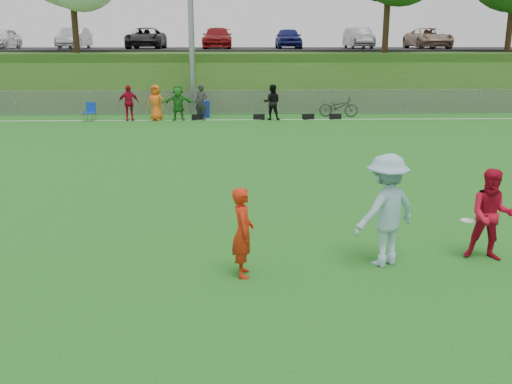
{
  "coord_description": "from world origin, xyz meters",
  "views": [
    {
      "loc": [
        -0.76,
        -9.59,
        3.85
      ],
      "look_at": [
        -0.4,
        0.5,
        1.11
      ],
      "focal_mm": 40.0,
      "sensor_mm": 36.0,
      "label": 1
    }
  ],
  "objects_px": {
    "player_red_left": "(243,232)",
    "frisbee": "(468,221)",
    "player_blue": "(386,210)",
    "player_red_center": "(492,215)",
    "bicycle": "(339,107)",
    "recycling_bin": "(204,109)"
  },
  "relations": [
    {
      "from": "player_red_left",
      "to": "player_red_center",
      "type": "height_order",
      "value": "player_red_center"
    },
    {
      "from": "player_red_left",
      "to": "frisbee",
      "type": "height_order",
      "value": "player_red_left"
    },
    {
      "from": "player_blue",
      "to": "recycling_bin",
      "type": "relative_size",
      "value": 2.4
    },
    {
      "from": "recycling_bin",
      "to": "player_red_center",
      "type": "bearing_deg",
      "value": -72.39
    },
    {
      "from": "player_red_left",
      "to": "recycling_bin",
      "type": "height_order",
      "value": "player_red_left"
    },
    {
      "from": "player_red_left",
      "to": "player_blue",
      "type": "bearing_deg",
      "value": -83.21
    },
    {
      "from": "frisbee",
      "to": "bicycle",
      "type": "relative_size",
      "value": 0.13
    },
    {
      "from": "frisbee",
      "to": "player_blue",
      "type": "bearing_deg",
      "value": -170.82
    },
    {
      "from": "player_red_left",
      "to": "player_blue",
      "type": "height_order",
      "value": "player_blue"
    },
    {
      "from": "player_red_center",
      "to": "player_red_left",
      "type": "bearing_deg",
      "value": -156.04
    },
    {
      "from": "player_blue",
      "to": "frisbee",
      "type": "relative_size",
      "value": 8.05
    },
    {
      "from": "player_blue",
      "to": "frisbee",
      "type": "height_order",
      "value": "player_blue"
    },
    {
      "from": "player_red_left",
      "to": "bicycle",
      "type": "relative_size",
      "value": 0.79
    },
    {
      "from": "player_red_center",
      "to": "recycling_bin",
      "type": "distance_m",
      "value": 20.09
    },
    {
      "from": "player_red_left",
      "to": "frisbee",
      "type": "xyz_separation_m",
      "value": [
        4.02,
        0.65,
        -0.06
      ]
    },
    {
      "from": "player_blue",
      "to": "player_red_center",
      "type": "bearing_deg",
      "value": 154.61
    },
    {
      "from": "player_red_center",
      "to": "bicycle",
      "type": "distance_m",
      "value": 19.16
    },
    {
      "from": "player_red_center",
      "to": "bicycle",
      "type": "bearing_deg",
      "value": 104.62
    },
    {
      "from": "player_red_left",
      "to": "player_blue",
      "type": "xyz_separation_m",
      "value": [
        2.47,
        0.4,
        0.23
      ]
    },
    {
      "from": "recycling_bin",
      "to": "player_red_left",
      "type": "bearing_deg",
      "value": -85.14
    },
    {
      "from": "player_red_left",
      "to": "player_red_center",
      "type": "distance_m",
      "value": 4.44
    },
    {
      "from": "bicycle",
      "to": "player_blue",
      "type": "bearing_deg",
      "value": -179.72
    }
  ]
}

